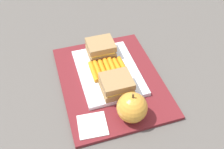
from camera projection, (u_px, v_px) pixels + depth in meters
name	position (u px, v px, depth m)	size (l,w,h in m)	color
ground_plane	(111.00, 82.00, 0.75)	(2.40, 2.40, 0.00)	#56514C
lunchbag_mat	(111.00, 81.00, 0.74)	(0.36, 0.28, 0.01)	maroon
food_tray	(108.00, 72.00, 0.75)	(0.23, 0.17, 0.01)	white
sandwich_half_left	(101.00, 48.00, 0.79)	(0.07, 0.08, 0.04)	#9E7A4C
sandwich_half_right	(117.00, 84.00, 0.68)	(0.07, 0.08, 0.04)	#9E7A4C
carrot_sticks_bundle	(108.00, 69.00, 0.75)	(0.08, 0.10, 0.02)	orange
apple	(132.00, 108.00, 0.62)	(0.08, 0.08, 0.09)	gold
paper_napkin	(92.00, 125.00, 0.63)	(0.07, 0.07, 0.00)	white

